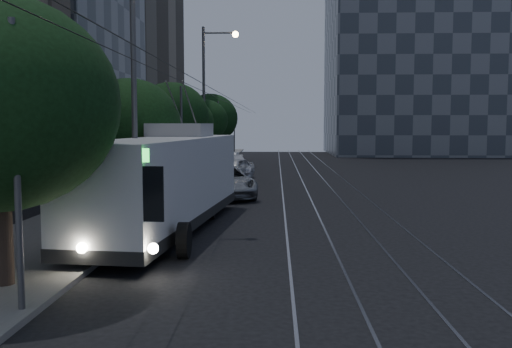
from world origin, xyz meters
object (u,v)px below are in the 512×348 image
Objects in this scene: pickup_silver at (225,182)px; car_white_b at (234,166)px; trolleybus at (167,182)px; streetlamp_near at (145,56)px; streetlamp_far at (210,89)px; car_white_a at (233,169)px; car_white_c at (229,160)px; car_white_d at (233,161)px.

pickup_silver reaches higher than car_white_b.
trolleybus is 4.56m from streetlamp_near.
car_white_b is 6.23m from streetlamp_far.
car_white_a is 0.43× the size of streetlamp_far.
car_white_c is (-1.45, 19.81, -0.12)m from pickup_silver.
car_white_d is 11.91m from streetlamp_far.
car_white_c is at bearing 88.71° from car_white_b.
car_white_a is at bearing -96.06° from car_white_b.
car_white_b is (-0.12, 2.34, 0.01)m from car_white_a.
streetlamp_far is at bearing 89.99° from streetlamp_near.
trolleybus is 29.62m from car_white_c.
car_white_c is 1.15× the size of car_white_d.
pickup_silver is 1.11× the size of car_white_b.
streetlamp_near is at bearing -114.13° from pickup_silver.
car_white_b is (0.84, 21.93, -1.03)m from trolleybus.
car_white_d is at bearing 95.58° from trolleybus.
streetlamp_near is at bearing -75.13° from car_white_a.
car_white_b is at bearing 55.84° from streetlamp_far.
trolleybus is at bearing -88.03° from streetlamp_far.
car_white_a is at bearing 85.27° from streetlamp_near.
car_white_b is 0.51× the size of streetlamp_far.
car_white_a is at bearing 93.18° from trolleybus.
trolleybus reaches higher than car_white_a.
car_white_c is at bearing -130.99° from car_white_d.
car_white_a is at bearing -87.90° from car_white_d.
car_white_c is 30.30m from streetlamp_near.
streetlamp_near is at bearing -87.22° from car_white_c.
streetlamp_near is (-1.52, -22.11, 5.54)m from car_white_b.
streetlamp_far is (-1.63, 0.11, 5.62)m from car_white_a.
car_white_a reaches higher than car_white_c.
streetlamp_far is (0.00, 19.88, 0.08)m from streetlamp_near.
car_white_a reaches higher than car_white_d.
car_white_d is at bearing 88.33° from streetlamp_near.
car_white_d is at bearing 85.43° from car_white_b.
car_white_a is 1.21× the size of car_white_d.
car_white_a is at bearing 78.54° from pickup_silver.
pickup_silver is at bearing 88.69° from trolleybus.
car_white_b reaches higher than car_white_c.
car_white_c is 0.41× the size of streetlamp_far.
streetlamp_near is (-0.88, -30.28, 5.68)m from car_white_d.
car_white_c is 0.65m from car_white_d.
trolleybus is at bearing -110.45° from pickup_silver.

